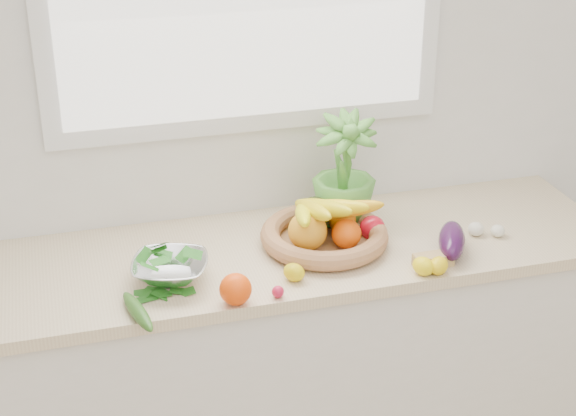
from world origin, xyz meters
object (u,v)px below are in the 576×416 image
object	(u,v)px
eggplant	(452,241)
potted_herb	(344,169)
apple	(372,228)
fruit_basket	(323,229)
colander_with_spinach	(170,264)
cucumber	(138,311)

from	to	relation	value
eggplant	potted_herb	size ratio (longest dim) A/B	0.59
apple	fruit_basket	distance (m)	0.17
potted_herb	colander_with_spinach	size ratio (longest dim) A/B	1.33
eggplant	cucumber	bearing A→B (deg)	-173.74
apple	eggplant	world-z (taller)	eggplant
colander_with_spinach	apple	bearing A→B (deg)	8.00
cucumber	colander_with_spinach	size ratio (longest dim) A/B	0.79
apple	fruit_basket	bearing A→B (deg)	178.26
colander_with_spinach	eggplant	bearing A→B (deg)	-3.94
fruit_basket	eggplant	bearing A→B (deg)	-23.29
apple	fruit_basket	xyz separation A→B (m)	(-0.16, 0.00, 0.02)
apple	cucumber	size ratio (longest dim) A/B	0.37
colander_with_spinach	cucumber	bearing A→B (deg)	-124.85
cucumber	colander_with_spinach	world-z (taller)	colander_with_spinach
eggplant	colander_with_spinach	bearing A→B (deg)	176.06
eggplant	colander_with_spinach	xyz separation A→B (m)	(-0.87, 0.06, 0.02)
fruit_basket	cucumber	bearing A→B (deg)	-156.69
eggplant	fruit_basket	size ratio (longest dim) A/B	0.40
apple	potted_herb	xyz separation A→B (m)	(-0.06, 0.13, 0.16)
apple	cucumber	bearing A→B (deg)	-161.51
fruit_basket	colander_with_spinach	size ratio (longest dim) A/B	1.95
apple	eggplant	size ratio (longest dim) A/B	0.37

